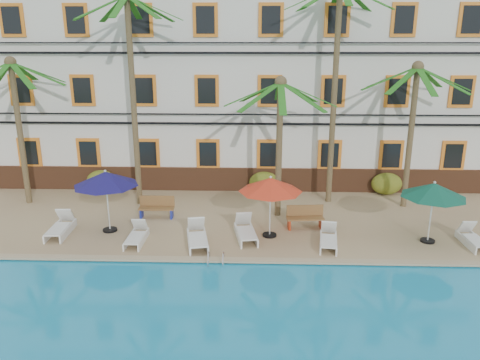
{
  "coord_description": "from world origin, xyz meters",
  "views": [
    {
      "loc": [
        0.83,
        -15.56,
        7.57
      ],
      "look_at": [
        0.22,
        3.0,
        2.0
      ],
      "focal_mm": 35.0,
      "sensor_mm": 36.0,
      "label": 1
    }
  ],
  "objects_px": {
    "umbrella_red": "(271,185)",
    "lounger_d": "(246,231)",
    "palm_e": "(413,113)",
    "umbrella_green": "(434,190)",
    "lounger_b": "(137,236)",
    "lounger_f": "(473,238)",
    "palm_c": "(280,125)",
    "lounger_a": "(61,227)",
    "lounger_c": "(197,237)",
    "lounger_e": "(328,239)",
    "palm_b": "(132,74)",
    "bench_left": "(157,207)",
    "palm_d": "(336,68)",
    "pool_ladder": "(216,262)",
    "palm_a": "(17,109)",
    "bench_right": "(305,217)",
    "umbrella_blue": "(106,179)"
  },
  "relations": [
    {
      "from": "palm_c",
      "to": "lounger_f",
      "type": "distance_m",
      "value": 8.52
    },
    {
      "from": "umbrella_green",
      "to": "lounger_d",
      "type": "xyz_separation_m",
      "value": [
        -6.89,
        0.12,
        -1.75
      ]
    },
    {
      "from": "lounger_b",
      "to": "lounger_d",
      "type": "relative_size",
      "value": 0.84
    },
    {
      "from": "lounger_b",
      "to": "lounger_f",
      "type": "distance_m",
      "value": 12.54
    },
    {
      "from": "palm_d",
      "to": "bench_right",
      "type": "xyz_separation_m",
      "value": [
        -1.45,
        -3.3,
        -5.7
      ]
    },
    {
      "from": "palm_b",
      "to": "palm_d",
      "type": "relative_size",
      "value": 0.95
    },
    {
      "from": "palm_a",
      "to": "palm_d",
      "type": "height_order",
      "value": "palm_d"
    },
    {
      "from": "palm_d",
      "to": "palm_a",
      "type": "bearing_deg",
      "value": -177.39
    },
    {
      "from": "palm_c",
      "to": "umbrella_green",
      "type": "height_order",
      "value": "palm_c"
    },
    {
      "from": "umbrella_green",
      "to": "lounger_f",
      "type": "relative_size",
      "value": 1.4
    },
    {
      "from": "umbrella_green",
      "to": "lounger_e",
      "type": "xyz_separation_m",
      "value": [
        -3.81,
        -0.48,
        -1.78
      ]
    },
    {
      "from": "palm_b",
      "to": "palm_d",
      "type": "distance_m",
      "value": 8.87
    },
    {
      "from": "bench_left",
      "to": "pool_ladder",
      "type": "distance_m",
      "value": 5.08
    },
    {
      "from": "palm_b",
      "to": "bench_right",
      "type": "height_order",
      "value": "palm_b"
    },
    {
      "from": "lounger_a",
      "to": "lounger_b",
      "type": "xyz_separation_m",
      "value": [
        3.17,
        -0.68,
        -0.03
      ]
    },
    {
      "from": "lounger_a",
      "to": "lounger_f",
      "type": "distance_m",
      "value": 15.72
    },
    {
      "from": "lounger_a",
      "to": "pool_ladder",
      "type": "height_order",
      "value": "lounger_a"
    },
    {
      "from": "umbrella_blue",
      "to": "umbrella_red",
      "type": "distance_m",
      "value": 6.37
    },
    {
      "from": "bench_left",
      "to": "lounger_f",
      "type": "bearing_deg",
      "value": -11.26
    },
    {
      "from": "umbrella_red",
      "to": "palm_d",
      "type": "bearing_deg",
      "value": 55.45
    },
    {
      "from": "palm_b",
      "to": "umbrella_green",
      "type": "distance_m",
      "value": 13.15
    },
    {
      "from": "palm_a",
      "to": "bench_left",
      "type": "bearing_deg",
      "value": -14.83
    },
    {
      "from": "palm_c",
      "to": "lounger_a",
      "type": "xyz_separation_m",
      "value": [
        -8.6,
        -2.37,
        -3.67
      ]
    },
    {
      "from": "palm_b",
      "to": "palm_d",
      "type": "bearing_deg",
      "value": 3.78
    },
    {
      "from": "lounger_e",
      "to": "palm_b",
      "type": "bearing_deg",
      "value": 151.33
    },
    {
      "from": "umbrella_green",
      "to": "lounger_a",
      "type": "distance_m",
      "value": 14.27
    },
    {
      "from": "bench_left",
      "to": "bench_right",
      "type": "xyz_separation_m",
      "value": [
        6.23,
        -0.97,
        0.0
      ]
    },
    {
      "from": "palm_b",
      "to": "lounger_d",
      "type": "xyz_separation_m",
      "value": [
        5.03,
        -3.84,
        -5.63
      ]
    },
    {
      "from": "palm_c",
      "to": "pool_ladder",
      "type": "height_order",
      "value": "palm_c"
    },
    {
      "from": "palm_b",
      "to": "bench_left",
      "type": "xyz_separation_m",
      "value": [
        1.17,
        -1.75,
        -5.45
      ]
    },
    {
      "from": "lounger_c",
      "to": "lounger_e",
      "type": "height_order",
      "value": "lounger_c"
    },
    {
      "from": "palm_a",
      "to": "palm_e",
      "type": "distance_m",
      "value": 17.43
    },
    {
      "from": "palm_d",
      "to": "lounger_c",
      "type": "bearing_deg",
      "value": -137.71
    },
    {
      "from": "palm_e",
      "to": "umbrella_green",
      "type": "xyz_separation_m",
      "value": [
        -0.28,
        -3.99,
        -2.24
      ]
    },
    {
      "from": "palm_b",
      "to": "umbrella_green",
      "type": "bearing_deg",
      "value": -18.37
    },
    {
      "from": "lounger_b",
      "to": "lounger_f",
      "type": "xyz_separation_m",
      "value": [
        12.54,
        0.16,
        0.0
      ]
    },
    {
      "from": "umbrella_red",
      "to": "lounger_d",
      "type": "height_order",
      "value": "umbrella_red"
    },
    {
      "from": "umbrella_red",
      "to": "palm_a",
      "type": "bearing_deg",
      "value": 162.34
    },
    {
      "from": "umbrella_green",
      "to": "lounger_c",
      "type": "distance_m",
      "value": 8.87
    },
    {
      "from": "lounger_a",
      "to": "lounger_d",
      "type": "height_order",
      "value": "lounger_d"
    },
    {
      "from": "palm_a",
      "to": "bench_right",
      "type": "distance_m",
      "value": 13.48
    },
    {
      "from": "palm_d",
      "to": "bench_left",
      "type": "distance_m",
      "value": 9.84
    },
    {
      "from": "palm_b",
      "to": "palm_c",
      "type": "distance_m",
      "value": 6.79
    },
    {
      "from": "palm_c",
      "to": "bench_right",
      "type": "height_order",
      "value": "palm_c"
    },
    {
      "from": "umbrella_red",
      "to": "lounger_b",
      "type": "height_order",
      "value": "umbrella_red"
    },
    {
      "from": "umbrella_red",
      "to": "palm_b",
      "type": "bearing_deg",
      "value": 148.74
    },
    {
      "from": "lounger_d",
      "to": "lounger_f",
      "type": "relative_size",
      "value": 1.17
    },
    {
      "from": "umbrella_red",
      "to": "lounger_f",
      "type": "relative_size",
      "value": 1.43
    },
    {
      "from": "lounger_f",
      "to": "pool_ladder",
      "type": "height_order",
      "value": "lounger_f"
    },
    {
      "from": "palm_a",
      "to": "umbrella_green",
      "type": "height_order",
      "value": "palm_a"
    }
  ]
}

